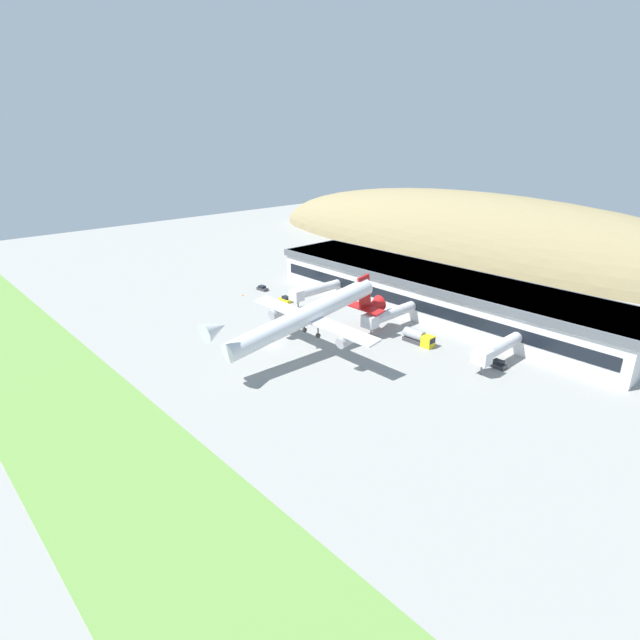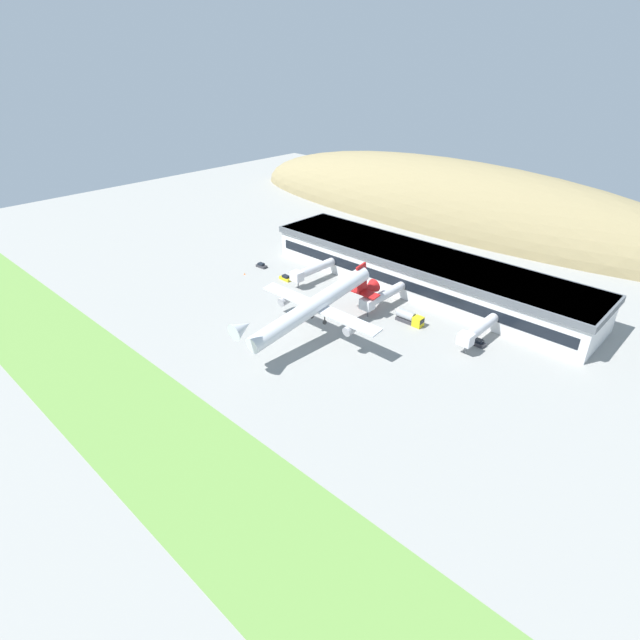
# 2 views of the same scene
# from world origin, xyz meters

# --- Properties ---
(ground_plane) EXTENTS (344.96, 344.96, 0.00)m
(ground_plane) POSITION_xyz_m (0.00, 0.00, 0.00)
(ground_plane) COLOR gray
(grass_strip_foreground) EXTENTS (310.46, 24.07, 0.08)m
(grass_strip_foreground) POSITION_xyz_m (0.00, -43.16, 0.04)
(grass_strip_foreground) COLOR #669342
(grass_strip_foreground) RESTS_ON ground_plane
(hill_backdrop) EXTENTS (219.09, 54.69, 47.17)m
(hill_backdrop) POSITION_xyz_m (-18.89, 115.14, 0.00)
(hill_backdrop) COLOR #8E7F56
(hill_backdrop) RESTS_ON ground_plane
(terminal_building) EXTENTS (101.66, 21.94, 10.30)m
(terminal_building) POSITION_xyz_m (12.44, 46.27, 5.83)
(terminal_building) COLOR silver
(terminal_building) RESTS_ON ground_plane
(jetway_0) EXTENTS (3.38, 17.19, 5.43)m
(jetway_0) POSITION_xyz_m (-14.45, 26.39, 3.99)
(jetway_0) COLOR silver
(jetway_0) RESTS_ON ground_plane
(jetway_1) EXTENTS (3.38, 17.29, 5.43)m
(jetway_1) POSITION_xyz_m (12.24, 26.34, 3.99)
(jetway_1) COLOR silver
(jetway_1) RESTS_ON ground_plane
(jetway_2) EXTENTS (3.38, 15.75, 5.43)m
(jetway_2) POSITION_xyz_m (40.23, 27.15, 3.99)
(jetway_2) COLOR silver
(jetway_2) RESTS_ON ground_plane
(cargo_airplane) EXTENTS (36.66, 48.56, 10.86)m
(cargo_airplane) POSITION_xyz_m (9.40, 3.28, 8.69)
(cargo_airplane) COLOR silver
(service_car_0) EXTENTS (4.15, 1.78, 1.60)m
(service_car_0) POSITION_xyz_m (-21.47, 21.96, 0.66)
(service_car_0) COLOR gold
(service_car_0) RESTS_ON ground_plane
(service_car_1) EXTENTS (3.82, 2.05, 1.40)m
(service_car_1) POSITION_xyz_m (-34.73, 23.60, 0.58)
(service_car_1) COLOR #333338
(service_car_1) RESTS_ON ground_plane
(service_car_2) EXTENTS (3.85, 2.01, 1.61)m
(service_car_2) POSITION_xyz_m (40.85, 27.39, 0.67)
(service_car_2) COLOR #333338
(service_car_2) RESTS_ON ground_plane
(fuel_truck) EXTENTS (7.65, 2.43, 3.16)m
(fuel_truck) POSITION_xyz_m (22.33, 25.34, 1.50)
(fuel_truck) COLOR gold
(fuel_truck) RESTS_ON ground_plane
(traffic_cone_0) EXTENTS (0.52, 0.52, 0.58)m
(traffic_cone_0) POSITION_xyz_m (-34.07, 15.94, 0.28)
(traffic_cone_0) COLOR orange
(traffic_cone_0) RESTS_ON ground_plane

